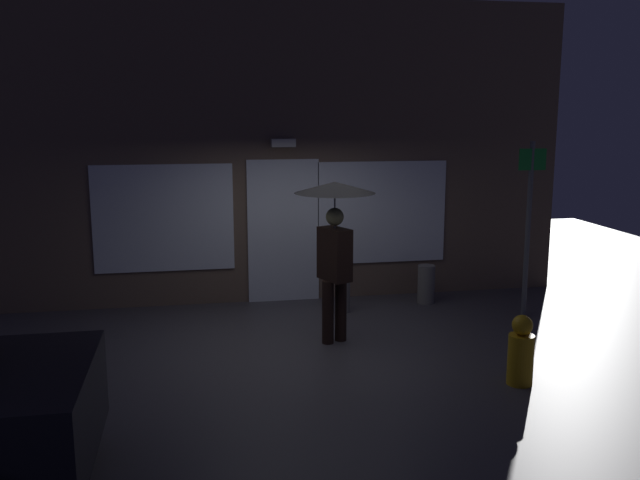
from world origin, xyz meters
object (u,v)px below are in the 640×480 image
person_with_umbrella (335,225)px  fire_hydrant (521,353)px  street_sign_post (529,219)px  sidewalk_bollard (343,294)px  sidewalk_bollard_2 (426,284)px

person_with_umbrella → fire_hydrant: person_with_umbrella is taller
street_sign_post → sidewalk_bollard: bearing=164.8°
sidewalk_bollard → street_sign_post: bearing=-15.2°
street_sign_post → sidewalk_bollard: 2.85m
person_with_umbrella → sidewalk_bollard_2: (1.76, 1.52, -1.23)m
fire_hydrant → sidewalk_bollard: bearing=113.3°
person_with_umbrella → street_sign_post: bearing=78.4°
person_with_umbrella → sidewalk_bollard: (0.40, 1.28, -1.25)m
street_sign_post → sidewalk_bollard_2: bearing=141.3°
fire_hydrant → person_with_umbrella: bearing=134.3°
sidewalk_bollard → sidewalk_bollard_2: 1.39m
person_with_umbrella → street_sign_post: size_ratio=0.82×
street_sign_post → sidewalk_bollard: (-2.52, 0.68, -1.14)m
person_with_umbrella → fire_hydrant: (1.69, -1.73, -1.17)m
sidewalk_bollard → sidewalk_bollard_2: sidewalk_bollard_2 is taller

